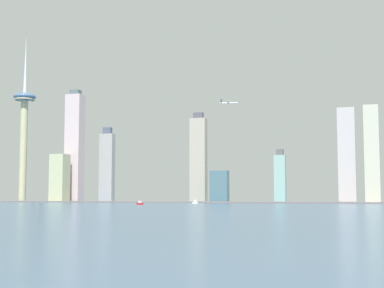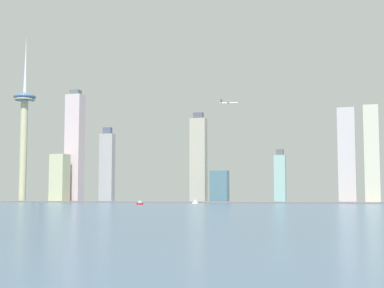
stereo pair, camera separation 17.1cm
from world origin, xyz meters
The scene contains 15 objects.
waterfront_pier centered at (0.00, 517.89, 1.02)m, with size 881.94×47.54×2.03m, color slate.
observation_tower centered at (-271.40, 555.12, 139.93)m, with size 38.25×38.25×290.43m.
skyscraper_0 centered at (-275.54, 609.99, 66.07)m, with size 12.48×12.75×152.16m.
skyscraper_1 centered at (-171.01, 553.92, 91.21)m, with size 26.92×21.71×187.53m.
skyscraper_2 centered at (165.08, 598.91, 38.45)m, with size 17.23×15.68×82.64m.
skyscraper_4 centered at (76.19, 565.39, 24.52)m, with size 27.52×16.51×49.04m.
skyscraper_5 centered at (302.18, 541.29, 68.21)m, with size 20.16×22.72×136.41m.
skyscraper_7 centered at (-135.34, 603.51, 60.74)m, with size 24.44×13.48×128.52m.
skyscraper_8 centered at (26.18, 617.12, 71.52)m, with size 26.52×15.89×149.13m.
skyscraper_9 centered at (-178.04, 520.25, 38.48)m, with size 24.76×24.09×76.97m.
skyscraper_10 centered at (268.15, 551.10, 68.03)m, with size 24.30×15.87×136.07m.
skyscraper_11 centered at (-219.66, 627.42, 77.88)m, with size 18.82×15.92×155.76m.
boat_0 centered at (37.42, 344.43, 1.72)m, with size 9.49×6.31×4.80m.
boat_1 centered at (74.51, 446.40, 1.89)m, with size 7.68×3.90×10.52m.
airplane centered at (93.18, 558.16, 153.37)m, with size 27.48×27.73×7.43m.
Camera 1 is at (305.92, -284.66, 11.33)m, focal length 53.16 mm.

